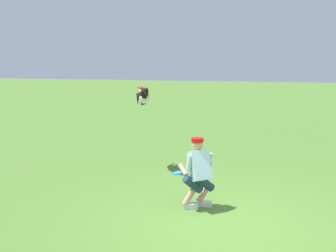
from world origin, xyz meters
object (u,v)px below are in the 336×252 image
at_px(frisbee_flying, 142,88).
at_px(frisbee_held, 179,173).
at_px(person, 199,171).
at_px(dog, 143,98).

bearing_deg(frisbee_flying, frisbee_held, 120.72).
bearing_deg(person, frisbee_flying, 2.90).
distance_m(dog, frisbee_flying, 0.36).
relative_size(person, frisbee_held, 4.93).
bearing_deg(frisbee_flying, dog, -78.80).
xyz_separation_m(person, frisbee_held, (0.37, -0.12, -0.09)).
bearing_deg(dog, frisbee_held, 8.57).
height_order(person, frisbee_held, person).
bearing_deg(person, frisbee_held, 38.35).
height_order(person, dog, dog).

